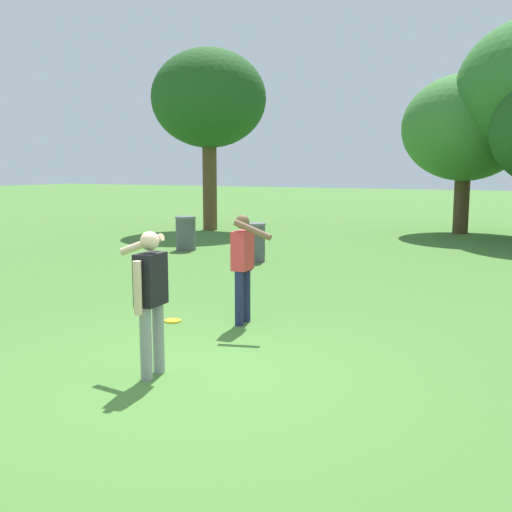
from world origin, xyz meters
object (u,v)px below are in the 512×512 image
Objects in this scene: frisbee at (173,321)px; person_thrower at (150,292)px; trash_can_beside_table at (254,242)px; person_catcher at (243,260)px; tree_tall_left at (209,100)px; tree_broad_center at (465,128)px; trash_can_further_along at (186,233)px.

person_thrower is at bearing -60.77° from frisbee.
trash_can_beside_table is at bearing 105.40° from frisbee.
frisbee is at bearing -158.98° from person_catcher.
person_catcher reaches higher than frisbee.
tree_tall_left is 1.19× the size of tree_broad_center.
trash_can_beside_table is (-1.61, 5.85, 0.47)m from frisbee.
trash_can_further_along reaches higher than frisbee.
trash_can_beside_table is 0.15× the size of tree_tall_left.
frisbee is 8.06m from trash_can_further_along.
trash_can_beside_table is at bearing 109.33° from person_thrower.
trash_can_beside_table is at bearing -19.97° from trash_can_further_along.
trash_can_further_along is 0.17× the size of tree_broad_center.
tree_tall_left reaches higher than person_catcher.
tree_tall_left is (-7.77, 14.06, 3.81)m from person_thrower.
person_thrower is 1.00× the size of person_catcher.
person_thrower is 10.47m from trash_can_further_along.
trash_can_further_along is (-4.28, 6.82, 0.47)m from frisbee.
frisbee is 0.05× the size of tree_broad_center.
frisbee is 6.08m from trash_can_beside_table.
tree_broad_center reaches higher than person_catcher.
trash_can_further_along is at bearing 160.03° from trash_can_beside_table.
person_thrower is 17.27m from tree_broad_center.
person_catcher reaches higher than trash_can_beside_table.
person_thrower is 2.60m from frisbee.
tree_tall_left is (-6.59, 11.95, 4.76)m from frisbee.
trash_can_further_along is at bearing 129.46° from person_catcher.
person_catcher is 0.25× the size of tree_tall_left.
trash_can_further_along is (-5.29, 6.43, -0.48)m from person_catcher.
person_thrower is 1.71× the size of trash_can_beside_table.
tree_broad_center is (6.27, 8.11, 3.19)m from trash_can_further_along.
person_thrower and person_catcher have the same top height.
tree_tall_left reaches higher than tree_broad_center.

